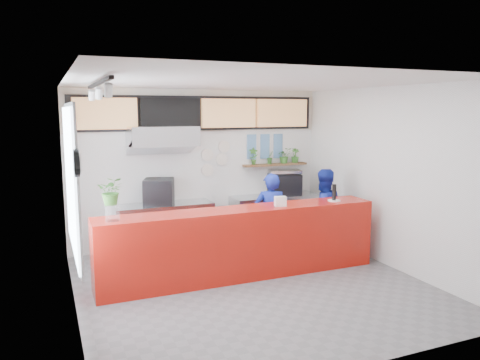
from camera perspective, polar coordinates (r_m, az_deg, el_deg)
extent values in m
plane|color=slate|center=(7.22, 1.45, -12.69)|extent=(5.00, 5.00, 0.00)
plane|color=silver|center=(6.74, 1.55, 11.84)|extent=(5.00, 5.00, 0.00)
plane|color=white|center=(9.13, -4.96, 1.51)|extent=(5.00, 0.00, 5.00)
plane|color=white|center=(6.24, -19.95, -2.25)|extent=(0.00, 5.00, 5.00)
plane|color=white|center=(8.16, 17.73, 0.29)|extent=(0.00, 5.00, 5.00)
cube|color=#B1160C|center=(7.39, 0.19, -7.67)|extent=(4.50, 0.60, 1.10)
cube|color=beige|center=(9.05, -5.03, 8.43)|extent=(5.00, 0.02, 0.80)
cube|color=#B2B5BA|center=(8.83, -9.24, -5.75)|extent=(1.80, 0.60, 0.90)
cube|color=black|center=(8.67, -9.86, -1.40)|extent=(0.67, 0.67, 0.47)
cube|color=#B2B5BA|center=(8.52, -9.43, 5.31)|extent=(1.20, 0.70, 0.35)
cube|color=#B2B5BA|center=(8.54, -9.40, 3.97)|extent=(1.20, 0.69, 0.31)
cube|color=#B2B5BA|center=(9.61, 4.25, -4.50)|extent=(1.80, 0.60, 0.90)
cube|color=black|center=(9.58, 5.44, -0.52)|extent=(0.78, 0.66, 0.42)
cube|color=silver|center=(9.54, 5.46, 1.07)|extent=(0.73, 0.60, 0.06)
cube|color=brown|center=(9.65, 4.31, 1.89)|extent=(1.40, 0.18, 0.04)
cube|color=tan|center=(8.57, -16.11, 7.79)|extent=(1.10, 0.10, 0.55)
cube|color=black|center=(8.79, -8.50, 8.04)|extent=(1.10, 0.10, 0.55)
cube|color=tan|center=(9.14, -1.37, 8.14)|extent=(1.10, 0.10, 0.55)
cube|color=tan|center=(9.63, 5.13, 8.13)|extent=(1.10, 0.10, 0.55)
cube|color=black|center=(9.03, -4.96, 8.11)|extent=(4.80, 0.04, 0.65)
cube|color=silver|center=(6.50, -19.92, -0.04)|extent=(0.04, 2.20, 1.90)
cube|color=#B2B5BA|center=(6.50, -19.74, -0.03)|extent=(0.03, 2.30, 2.00)
cylinder|color=black|center=(5.27, -19.31, 1.94)|extent=(0.05, 0.30, 0.30)
cylinder|color=white|center=(5.27, -18.98, 1.96)|extent=(0.02, 0.26, 0.26)
cube|color=black|center=(6.18, -16.87, 11.23)|extent=(0.05, 2.40, 0.04)
cylinder|color=silver|center=(9.12, -4.02, 3.09)|extent=(0.24, 0.03, 0.24)
cylinder|color=silver|center=(9.23, -2.25, 2.55)|extent=(0.24, 0.03, 0.24)
cylinder|color=silver|center=(9.16, -4.00, 1.22)|extent=(0.24, 0.03, 0.24)
cylinder|color=silver|center=(9.23, -1.97, 4.10)|extent=(0.24, 0.03, 0.24)
cube|color=#598CBF|center=(9.46, 1.42, 4.82)|extent=(0.20, 0.02, 0.25)
cube|color=#598CBF|center=(9.59, 3.06, 4.86)|extent=(0.20, 0.02, 0.25)
cube|color=#598CBF|center=(9.72, 4.66, 4.90)|extent=(0.20, 0.02, 0.25)
cube|color=#598CBF|center=(9.48, 1.41, 3.31)|extent=(0.20, 0.02, 0.25)
cube|color=#598CBF|center=(9.60, 3.05, 3.37)|extent=(0.20, 0.02, 0.25)
cube|color=#598CBF|center=(9.74, 4.64, 3.43)|extent=(0.20, 0.02, 0.25)
imported|color=#152797|center=(8.17, 3.76, -4.52)|extent=(0.66, 0.56, 1.54)
imported|color=#152797|center=(8.64, 10.04, -3.82)|extent=(0.78, 0.62, 1.56)
imported|color=#356D26|center=(9.41, 1.65, 2.92)|extent=(0.21, 0.17, 0.34)
imported|color=#356D26|center=(9.58, 3.68, 2.78)|extent=(0.19, 0.17, 0.27)
imported|color=#356D26|center=(9.73, 5.43, 3.00)|extent=(0.31, 0.28, 0.32)
imported|color=#356D26|center=(9.85, 6.74, 2.98)|extent=(0.18, 0.17, 0.30)
cylinder|color=white|center=(6.67, -15.29, -3.82)|extent=(0.22, 0.22, 0.24)
imported|color=#356D26|center=(6.62, -15.39, -1.31)|extent=(0.42, 0.39, 0.39)
cube|color=white|center=(7.44, 4.94, -2.61)|extent=(0.20, 0.15, 0.15)
cylinder|color=white|center=(8.00, 11.37, -2.47)|extent=(0.26, 0.26, 0.02)
cylinder|color=black|center=(7.97, 11.40, -1.48)|extent=(0.07, 0.07, 0.27)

